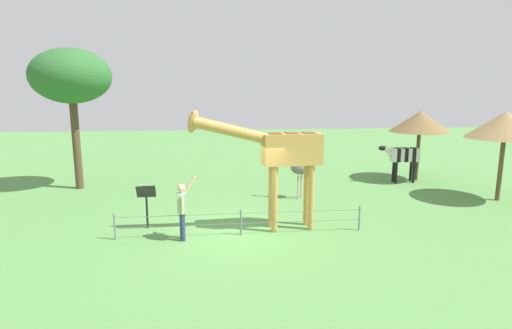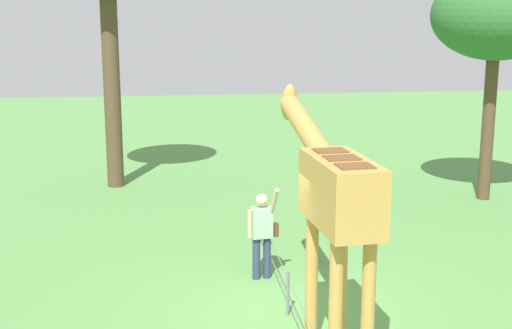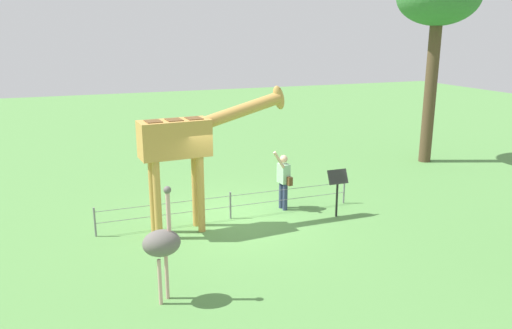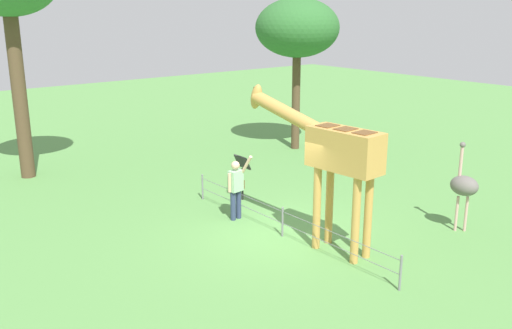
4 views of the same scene
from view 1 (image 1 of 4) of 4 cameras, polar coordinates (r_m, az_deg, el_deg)
name	(u,v)px [view 1 (image 1 of 4)]	position (r m, az deg, el deg)	size (l,w,h in m)	color
ground_plane	(241,233)	(11.93, -2.16, -9.64)	(60.00, 60.00, 0.00)	#568E47
giraffe	(281,153)	(11.74, 3.49, 1.61)	(3.91, 0.82, 3.59)	#C69347
visitor	(182,208)	(11.36, -10.37, -6.05)	(0.56, 0.58, 1.76)	navy
zebra	(403,157)	(19.09, 19.97, 1.05)	(1.81, 0.50, 1.66)	black
ostrich	(300,168)	(15.37, 6.20, -0.51)	(0.70, 0.56, 2.25)	#CC9E93
shade_hut_near	(505,125)	(17.35, 31.68, 4.74)	(2.71, 2.71, 3.33)	brown
shade_hut_far	(420,122)	(19.63, 22.09, 5.60)	(2.65, 2.65, 3.15)	brown
tree_east	(71,77)	(18.16, -24.60, 11.13)	(3.14, 3.14, 5.73)	brown
info_sign	(146,197)	(12.49, -15.19, -4.50)	(0.56, 0.21, 1.32)	black
wire_fence	(241,221)	(11.67, -2.13, -7.99)	(7.05, 0.05, 0.75)	slate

